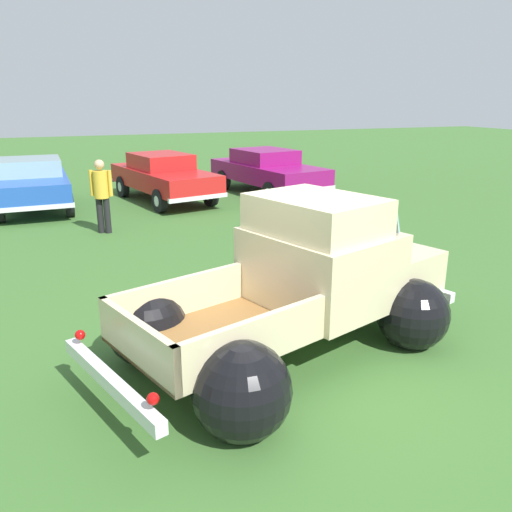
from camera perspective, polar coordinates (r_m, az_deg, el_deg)
name	(u,v)px	position (r m, az deg, el deg)	size (l,w,h in m)	color
ground_plane	(281,353)	(6.55, 2.79, -10.70)	(80.00, 80.00, 0.00)	#3D6B2D
vintage_pickup_truck	(305,289)	(6.48, 5.42, -3.71)	(4.99, 3.80, 1.96)	black
show_car_0	(33,182)	(15.80, -23.60, 7.53)	(1.98, 4.19, 1.43)	black
show_car_1	(163,176)	(16.00, -10.27, 8.79)	(2.74, 4.76, 1.43)	black
show_car_2	(267,170)	(17.05, 1.24, 9.58)	(2.72, 4.84, 1.43)	black
spectator_0	(102,192)	(12.43, -16.80, 6.87)	(0.51, 0.46, 1.71)	black
lane_cone_0	(307,251)	(9.66, 5.67, 0.61)	(0.36, 0.36, 0.63)	black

